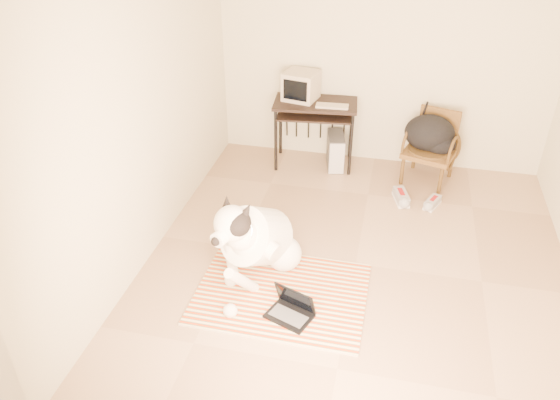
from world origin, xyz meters
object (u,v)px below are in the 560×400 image
(dog, at_px, (257,240))
(rattan_chair, at_px, (431,147))
(backpack, at_px, (431,135))
(laptop, at_px, (292,309))
(pc_tower, at_px, (335,151))
(computer_desk, at_px, (315,112))
(crt_monitor, at_px, (301,86))

(dog, distance_m, rattan_chair, 2.71)
(dog, distance_m, backpack, 2.70)
(rattan_chair, xyz_separation_m, backpack, (-0.02, -0.00, 0.16))
(laptop, relative_size, pc_tower, 0.91)
(dog, relative_size, rattan_chair, 1.62)
(laptop, relative_size, computer_desk, 0.42)
(dog, xyz_separation_m, rattan_chair, (1.56, 2.21, 0.03))
(computer_desk, distance_m, backpack, 1.41)
(crt_monitor, xyz_separation_m, rattan_chair, (1.62, -0.14, -0.58))
(crt_monitor, distance_m, pc_tower, 0.93)
(computer_desk, relative_size, rattan_chair, 1.24)
(laptop, bearing_deg, pc_tower, 90.36)
(crt_monitor, bearing_deg, rattan_chair, -4.82)
(pc_tower, xyz_separation_m, backpack, (1.12, -0.07, 0.37))
(computer_desk, bearing_deg, dog, -93.40)
(rattan_chair, bearing_deg, computer_desk, 177.59)
(dog, bearing_deg, rattan_chair, 54.87)
(laptop, bearing_deg, dog, 131.43)
(crt_monitor, bearing_deg, pc_tower, -8.63)
(laptop, xyz_separation_m, pc_tower, (-0.02, 2.76, 0.13))
(computer_desk, height_order, pc_tower, computer_desk)
(dog, xyz_separation_m, laptop, (0.43, -0.49, -0.31))
(pc_tower, distance_m, rattan_chair, 1.17)
(laptop, xyz_separation_m, rattan_chair, (1.13, 2.70, 0.34))
(laptop, height_order, rattan_chair, rattan_chair)
(dog, xyz_separation_m, backpack, (1.54, 2.21, 0.19))
(computer_desk, xyz_separation_m, pc_tower, (0.28, 0.00, -0.50))
(crt_monitor, relative_size, backpack, 0.74)
(laptop, relative_size, crt_monitor, 1.00)
(laptop, distance_m, backpack, 2.96)
(laptop, height_order, crt_monitor, crt_monitor)
(computer_desk, xyz_separation_m, rattan_chair, (1.42, -0.06, -0.29))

